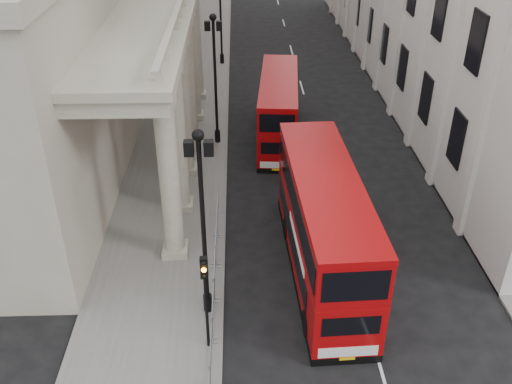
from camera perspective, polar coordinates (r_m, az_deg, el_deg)
The scene contains 14 objects.
sidewalk_west at distance 47.19m, azimuth -6.50°, elevation 10.29°, with size 6.00×140.00×0.12m, color slate.
sidewalk_east at distance 48.71m, azimuth 13.56°, elevation 10.30°, with size 3.00×140.00×0.12m, color slate.
kerb at distance 47.04m, azimuth -2.86°, elevation 10.40°, with size 0.20×140.00×0.14m, color slate.
portico_building at distance 35.58m, azimuth -20.77°, elevation 11.62°, with size 9.00×28.00×12.00m, color gray.
lamp_post_south at distance 21.57m, azimuth -5.36°, elevation -2.27°, with size 1.05×0.44×8.32m.
lamp_post_mid at distance 36.00m, azimuth -4.12°, elevation 11.92°, with size 1.05×0.44×8.32m.
lamp_post_north at distance 51.37m, azimuth -3.58°, elevation 17.83°, with size 1.05×0.44×8.32m.
traffic_light at distance 21.04m, azimuth -5.11°, elevation -9.42°, with size 0.28×0.33×4.30m.
crowd_barriers at distance 22.86m, azimuth -4.41°, elevation -13.65°, with size 0.50×18.75×1.10m.
bus_near at distance 25.26m, azimuth 6.82°, elevation -3.23°, with size 3.24×11.49×4.91m.
bus_far at distance 37.56m, azimuth 2.26°, elevation 8.38°, with size 3.19×9.90×4.20m.
pedestrian_a at distance 31.06m, azimuth -7.93°, elevation 0.55°, with size 0.70×0.46×1.91m, color black.
pedestrian_b at distance 38.36m, azimuth -8.01°, elevation 6.63°, with size 0.84×0.66×1.74m, color #292521.
pedestrian_c at distance 38.32m, azimuth -7.15°, elevation 6.57°, with size 0.79×0.52×1.62m, color black.
Camera 1 is at (0.83, -13.96, 16.77)m, focal length 40.00 mm.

